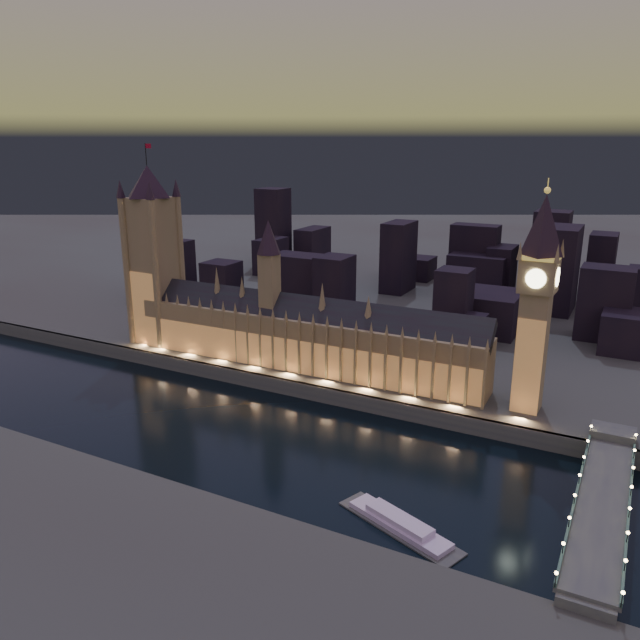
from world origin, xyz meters
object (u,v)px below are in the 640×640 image
at_px(westminster_bridge, 602,505).
at_px(elizabeth_tower, 538,286).
at_px(victoria_tower, 153,247).
at_px(palace_of_westminster, 301,334).
at_px(river_boat, 399,524).

bearing_deg(westminster_bridge, elizabeth_tower, 119.74).
xyz_separation_m(victoria_tower, westminster_bridge, (255.34, -65.38, -59.62)).
bearing_deg(victoria_tower, palace_of_westminster, -0.10).
xyz_separation_m(elizabeth_tower, westminster_bridge, (37.34, -65.38, -59.52)).
bearing_deg(elizabeth_tower, palace_of_westminster, -179.92).
bearing_deg(palace_of_westminster, westminster_bridge, -22.73).
relative_size(palace_of_westminster, westminster_bridge, 1.79).
relative_size(elizabeth_tower, westminster_bridge, 0.91).
xyz_separation_m(westminster_bridge, river_boat, (-60.00, -36.79, -4.44)).
distance_m(palace_of_westminster, westminster_bridge, 169.95).
bearing_deg(westminster_bridge, victoria_tower, 165.64).
relative_size(palace_of_westminster, victoria_tower, 1.74).
distance_m(victoria_tower, river_boat, 229.57).
height_order(palace_of_westminster, river_boat, palace_of_westminster).
bearing_deg(victoria_tower, elizabeth_tower, 0.00).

